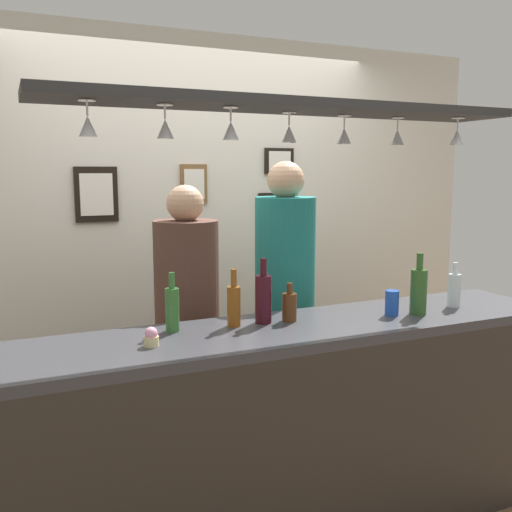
% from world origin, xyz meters
% --- Properties ---
extents(ground_plane, '(8.00, 8.00, 0.00)m').
position_xyz_m(ground_plane, '(0.00, 0.00, 0.00)').
color(ground_plane, brown).
extents(back_wall, '(4.40, 0.06, 2.60)m').
position_xyz_m(back_wall, '(0.00, 1.10, 1.30)').
color(back_wall, silver).
rests_on(back_wall, ground_plane).
extents(bar_counter, '(2.70, 0.55, 1.02)m').
position_xyz_m(bar_counter, '(0.00, -0.50, 0.69)').
color(bar_counter, '#38383D').
rests_on(bar_counter, ground_plane).
extents(overhead_glass_rack, '(2.20, 0.36, 0.04)m').
position_xyz_m(overhead_glass_rack, '(0.00, -0.30, 1.99)').
color(overhead_glass_rack, black).
extents(hanging_wineglass_far_left, '(0.07, 0.07, 0.13)m').
position_xyz_m(hanging_wineglass_far_left, '(-0.88, -0.34, 1.88)').
color(hanging_wineglass_far_left, silver).
rests_on(hanging_wineglass_far_left, overhead_glass_rack).
extents(hanging_wineglass_left, '(0.07, 0.07, 0.13)m').
position_xyz_m(hanging_wineglass_left, '(-0.58, -0.32, 1.88)').
color(hanging_wineglass_left, silver).
rests_on(hanging_wineglass_left, overhead_glass_rack).
extents(hanging_wineglass_center_left, '(0.07, 0.07, 0.13)m').
position_xyz_m(hanging_wineglass_center_left, '(-0.31, -0.34, 1.88)').
color(hanging_wineglass_center_left, silver).
rests_on(hanging_wineglass_center_left, overhead_glass_rack).
extents(hanging_wineglass_center, '(0.07, 0.07, 0.13)m').
position_xyz_m(hanging_wineglass_center, '(0.01, -0.25, 1.88)').
color(hanging_wineglass_center, silver).
rests_on(hanging_wineglass_center, overhead_glass_rack).
extents(hanging_wineglass_center_right, '(0.07, 0.07, 0.13)m').
position_xyz_m(hanging_wineglass_center_right, '(0.30, -0.23, 1.88)').
color(hanging_wineglass_center_right, silver).
rests_on(hanging_wineglass_center_right, overhead_glass_rack).
extents(hanging_wineglass_right, '(0.07, 0.07, 0.13)m').
position_xyz_m(hanging_wineglass_right, '(0.60, -0.24, 1.88)').
color(hanging_wineglass_right, silver).
rests_on(hanging_wineglass_right, overhead_glass_rack).
extents(hanging_wineglass_far_right, '(0.07, 0.07, 0.13)m').
position_xyz_m(hanging_wineglass_far_right, '(0.88, -0.36, 1.88)').
color(hanging_wineglass_far_right, silver).
rests_on(hanging_wineglass_far_right, overhead_glass_rack).
extents(person_left_brown_shirt, '(0.34, 0.34, 1.64)m').
position_xyz_m(person_left_brown_shirt, '(-0.32, 0.27, 0.99)').
color(person_left_brown_shirt, '#2D334C').
rests_on(person_left_brown_shirt, ground_plane).
extents(person_middle_teal_shirt, '(0.34, 0.34, 1.76)m').
position_xyz_m(person_middle_teal_shirt, '(0.25, 0.27, 1.07)').
color(person_middle_teal_shirt, '#2D334C').
rests_on(person_middle_teal_shirt, ground_plane).
extents(bottle_beer_amber_tall, '(0.06, 0.06, 0.26)m').
position_xyz_m(bottle_beer_amber_tall, '(-0.26, -0.25, 1.12)').
color(bottle_beer_amber_tall, brown).
rests_on(bottle_beer_amber_tall, bar_counter).
extents(bottle_beer_green_import, '(0.06, 0.06, 0.26)m').
position_xyz_m(bottle_beer_green_import, '(-0.54, -0.22, 1.12)').
color(bottle_beer_green_import, '#336B2D').
rests_on(bottle_beer_green_import, bar_counter).
extents(bottle_beer_brown_stubby, '(0.07, 0.07, 0.18)m').
position_xyz_m(bottle_beer_brown_stubby, '(0.01, -0.27, 1.09)').
color(bottle_beer_brown_stubby, '#512D14').
rests_on(bottle_beer_brown_stubby, bar_counter).
extents(bottle_soda_clear, '(0.06, 0.06, 0.23)m').
position_xyz_m(bottle_soda_clear, '(0.90, -0.37, 1.11)').
color(bottle_soda_clear, silver).
rests_on(bottle_soda_clear, bar_counter).
extents(bottle_wine_dark_red, '(0.08, 0.08, 0.30)m').
position_xyz_m(bottle_wine_dark_red, '(-0.12, -0.25, 1.14)').
color(bottle_wine_dark_red, '#380F19').
rests_on(bottle_wine_dark_red, bar_counter).
extents(bottle_champagne_green, '(0.08, 0.08, 0.30)m').
position_xyz_m(bottle_champagne_green, '(0.64, -0.41, 1.14)').
color(bottle_champagne_green, '#2D5623').
rests_on(bottle_champagne_green, bar_counter).
extents(drink_can, '(0.07, 0.07, 0.12)m').
position_xyz_m(drink_can, '(0.50, -0.38, 1.08)').
color(drink_can, '#1E4CB2').
rests_on(drink_can, bar_counter).
extents(cupcake, '(0.06, 0.06, 0.08)m').
position_xyz_m(cupcake, '(-0.67, -0.39, 1.05)').
color(cupcake, beige).
rests_on(cupcake, bar_counter).
extents(picture_frame_crest, '(0.18, 0.02, 0.26)m').
position_xyz_m(picture_frame_crest, '(-0.02, 1.06, 1.62)').
color(picture_frame_crest, brown).
rests_on(picture_frame_crest, back_wall).
extents(picture_frame_lower_pair, '(0.30, 0.02, 0.18)m').
position_xyz_m(picture_frame_lower_pair, '(0.60, 1.06, 1.47)').
color(picture_frame_lower_pair, black).
rests_on(picture_frame_lower_pair, back_wall).
extents(picture_frame_caricature, '(0.26, 0.02, 0.34)m').
position_xyz_m(picture_frame_caricature, '(-0.65, 1.06, 1.57)').
color(picture_frame_caricature, black).
rests_on(picture_frame_caricature, back_wall).
extents(picture_frame_upper_small, '(0.22, 0.02, 0.18)m').
position_xyz_m(picture_frame_upper_small, '(0.60, 1.06, 1.78)').
color(picture_frame_upper_small, black).
rests_on(picture_frame_upper_small, back_wall).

